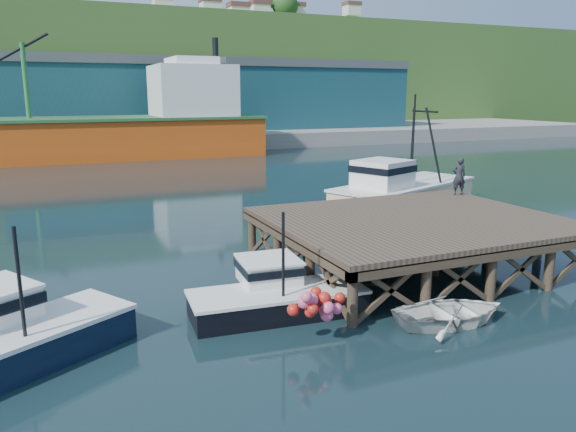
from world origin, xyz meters
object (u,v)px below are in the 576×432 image
boat_navy (8,336)px  boat_black (276,293)px  trawler (401,189)px  dinghy (451,312)px  dockworker (459,176)px

boat_navy → boat_black: boat_navy is taller
trawler → dinghy: 17.48m
boat_navy → boat_black: (8.17, 0.54, -0.14)m
trawler → dockworker: size_ratio=5.88×
trawler → dockworker: trawler is taller
boat_black → dockworker: 14.54m
dockworker → trawler: bearing=-76.0°
boat_navy → trawler: trawler is taller
trawler → dinghy: (-8.52, -15.22, -1.10)m
boat_navy → dockworker: 22.26m
boat_navy → boat_black: size_ratio=1.11×
boat_black → dockworker: (12.90, 6.26, 2.43)m
dockworker → boat_navy: bearing=36.7°
trawler → dockworker: 6.02m
boat_navy → dinghy: (13.03, -2.63, -0.42)m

